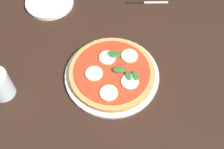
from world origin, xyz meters
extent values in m
plane|color=#2D2B28|center=(0.00, 0.00, 0.00)|extent=(6.00, 6.00, 0.00)
cube|color=black|center=(0.00, 0.00, 0.73)|extent=(1.58, 1.14, 0.04)
cube|color=black|center=(-0.71, -0.49, 0.36)|extent=(0.07, 0.07, 0.71)
cylinder|color=silver|center=(-0.05, 0.00, 0.76)|extent=(0.32, 0.32, 0.01)
cylinder|color=tan|center=(-0.05, 0.00, 0.77)|extent=(0.29, 0.29, 0.02)
cylinder|color=#B7381E|center=(-0.05, 0.00, 0.78)|extent=(0.25, 0.25, 0.00)
cylinder|color=beige|center=(0.01, 0.00, 0.79)|extent=(0.06, 0.06, 0.00)
cylinder|color=beige|center=(-0.02, 0.08, 0.79)|extent=(0.06, 0.06, 0.00)
cylinder|color=beige|center=(-0.09, 0.06, 0.79)|extent=(0.06, 0.06, 0.00)
cylinder|color=beige|center=(-0.12, -0.04, 0.79)|extent=(0.06, 0.06, 0.00)
cylinder|color=beige|center=(-0.04, -0.05, 0.79)|extent=(0.06, 0.06, 0.00)
ellipsoid|color=#286B2D|center=(-0.09, 0.04, 0.79)|extent=(0.02, 0.04, 0.00)
ellipsoid|color=#286B2D|center=(-0.12, 0.04, 0.79)|extent=(0.02, 0.04, 0.00)
ellipsoid|color=#286B2D|center=(-0.07, 0.01, 0.79)|extent=(0.05, 0.03, 0.00)
ellipsoid|color=#286B2D|center=(-0.07, -0.06, 0.79)|extent=(0.04, 0.02, 0.00)
ellipsoid|color=#286B2D|center=(-0.06, -0.07, 0.79)|extent=(0.03, 0.02, 0.00)
cylinder|color=white|center=(0.12, -0.40, 0.76)|extent=(0.19, 0.19, 0.01)
cube|color=black|center=(-0.22, -0.32, 0.75)|extent=(0.07, 0.03, 0.01)
cube|color=silver|center=(-0.30, -0.31, 0.75)|extent=(0.10, 0.03, 0.00)
camera|label=1|loc=(0.06, 0.49, 1.55)|focal=44.74mm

